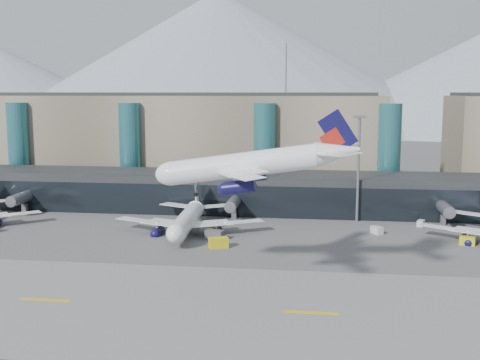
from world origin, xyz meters
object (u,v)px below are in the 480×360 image
(lightmast_mid, at_px, (358,162))
(veh_c, at_px, (215,235))
(veh_d, at_px, (421,223))
(veh_g, at_px, (377,230))
(hero_jet, at_px, (263,157))
(veh_b, at_px, (217,224))
(veh_h, at_px, (218,243))
(veh_e, at_px, (467,241))
(jet_parked_mid, at_px, (189,212))

(lightmast_mid, height_order, veh_c, lightmast_mid)
(veh_d, relative_size, veh_g, 0.91)
(hero_jet, distance_m, veh_b, 49.37)
(hero_jet, relative_size, veh_h, 8.88)
(veh_b, xyz_separation_m, veh_g, (36.30, -1.67, 0.05))
(lightmast_mid, relative_size, veh_h, 6.71)
(veh_b, relative_size, veh_e, 0.85)
(veh_b, bearing_deg, veh_c, -142.91)
(veh_c, height_order, veh_g, veh_c)
(veh_b, relative_size, veh_d, 1.04)
(veh_c, xyz_separation_m, veh_h, (1.91, -6.33, -0.00))
(veh_b, relative_size, veh_h, 0.68)
(veh_e, height_order, veh_h, veh_h)
(veh_d, bearing_deg, veh_g, 152.43)
(jet_parked_mid, distance_m, veh_d, 54.18)
(hero_jet, bearing_deg, jet_parked_mid, 120.51)
(hero_jet, bearing_deg, veh_b, 111.51)
(veh_b, bearing_deg, veh_e, -70.28)
(jet_parked_mid, relative_size, veh_b, 13.64)
(veh_d, bearing_deg, veh_e, -135.62)
(hero_jet, height_order, veh_e, hero_jet)
(veh_g, bearing_deg, lightmast_mid, 163.04)
(lightmast_mid, bearing_deg, veh_c, -143.69)
(veh_g, height_order, veh_h, veh_h)
(hero_jet, bearing_deg, veh_e, 42.69)
(veh_g, bearing_deg, veh_d, 96.63)
(veh_g, relative_size, veh_h, 0.72)
(hero_jet, relative_size, veh_d, 13.63)
(hero_jet, xyz_separation_m, veh_g, (21.59, 40.79, -20.41))
(jet_parked_mid, distance_m, veh_c, 10.63)
(hero_jet, height_order, veh_c, hero_jet)
(veh_b, bearing_deg, jet_parked_mid, 160.33)
(veh_c, xyz_separation_m, veh_d, (45.62, 19.40, -0.35))
(lightmast_mid, height_order, veh_h, lightmast_mid)
(hero_jet, xyz_separation_m, veh_b, (-14.70, 42.46, -20.46))
(lightmast_mid, distance_m, veh_b, 37.03)
(veh_d, distance_m, veh_h, 50.72)
(jet_parked_mid, height_order, veh_e, jet_parked_mid)
(jet_parked_mid, xyz_separation_m, veh_g, (41.75, 3.05, -3.52))
(veh_b, bearing_deg, hero_jet, -131.43)
(jet_parked_mid, relative_size, veh_e, 11.57)
(hero_jet, xyz_separation_m, veh_h, (-11.19, 24.15, -20.15))
(veh_b, bearing_deg, veh_h, -139.68)
(veh_c, bearing_deg, veh_d, 38.78)
(veh_h, bearing_deg, veh_c, 84.64)
(lightmast_mid, xyz_separation_m, veh_g, (3.64, -12.52, -13.62))
(veh_d, bearing_deg, veh_b, 121.58)
(jet_parked_mid, bearing_deg, veh_b, -51.89)
(jet_parked_mid, height_order, veh_h, jet_parked_mid)
(veh_e, height_order, veh_g, veh_e)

